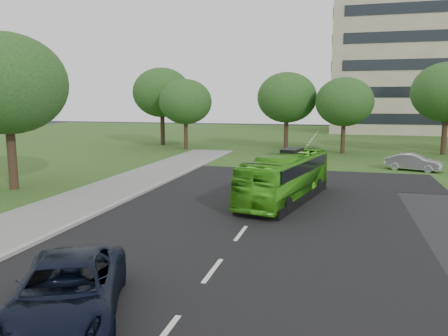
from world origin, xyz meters
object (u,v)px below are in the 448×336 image
at_px(tree_park_a, 185,102).
at_px(tree_park_c, 344,102).
at_px(tree_park_f, 162,93).
at_px(bus, 286,177).
at_px(tree_park_b, 287,98).
at_px(tree_side_near, 7,84).
at_px(sedan, 413,162).
at_px(suv, 67,291).
at_px(tree_park_d, 447,92).

height_order(tree_park_a, tree_park_c, same).
relative_size(tree_park_f, bus, 1.01).
bearing_deg(tree_park_b, tree_park_f, 174.77).
height_order(tree_park_f, tree_side_near, tree_side_near).
xyz_separation_m(tree_park_b, sedan, (11.06, -11.76, -4.90)).
height_order(sedan, suv, suv).
xyz_separation_m(tree_park_d, suv, (-16.01, -38.06, -5.30)).
relative_size(bus, suv, 1.68).
bearing_deg(tree_park_b, tree_side_near, -117.36).
xyz_separation_m(tree_park_a, bus, (13.51, -21.88, -3.86)).
bearing_deg(suv, tree_park_f, 85.90).
xyz_separation_m(tree_park_b, tree_side_near, (-13.16, -25.43, 0.65)).
relative_size(tree_park_b, tree_park_f, 0.91).
xyz_separation_m(tree_park_d, tree_side_near, (-28.60, -25.06, 0.17)).
distance_m(tree_park_f, suv, 42.61).
distance_m(tree_park_d, sedan, 13.34).
height_order(tree_park_b, tree_park_d, tree_park_d).
xyz_separation_m(sedan, suv, (-11.63, -26.67, 0.09)).
bearing_deg(tree_park_b, tree_park_c, -17.72).
bearing_deg(tree_park_a, tree_park_c, 1.52).
xyz_separation_m(tree_park_b, tree_park_d, (15.44, -0.37, 0.49)).
relative_size(tree_park_c, tree_park_f, 0.83).
distance_m(tree_park_a, tree_park_f, 5.73).
relative_size(tree_side_near, sedan, 2.31).
bearing_deg(bus, tree_side_near, -163.09).
distance_m(tree_park_f, sedan, 29.55).
xyz_separation_m(tree_side_near, sedan, (24.22, 13.67, -5.56)).
relative_size(tree_park_b, tree_park_c, 1.09).
relative_size(bus, sedan, 2.27).
bearing_deg(bus, tree_park_a, 134.26).
bearing_deg(bus, tree_park_f, 137.37).
bearing_deg(sedan, tree_park_c, 45.33).
relative_size(tree_park_b, tree_park_d, 0.92).
bearing_deg(tree_park_a, tree_park_f, 139.18).
relative_size(tree_park_f, tree_side_near, 0.99).
bearing_deg(tree_park_d, tree_park_a, -175.71).
height_order(tree_park_d, bus, tree_park_d).
distance_m(tree_park_d, suv, 41.62).
bearing_deg(tree_side_near, bus, 4.34).
height_order(tree_park_a, tree_side_near, tree_side_near).
bearing_deg(tree_park_a, suv, -74.51).
bearing_deg(tree_park_f, bus, -55.20).
xyz_separation_m(bus, sedan, (8.13, 12.45, -0.60)).
bearing_deg(tree_park_d, bus, -117.69).
distance_m(bus, suv, 14.65).
distance_m(tree_park_a, sedan, 24.02).
xyz_separation_m(tree_park_b, tree_park_f, (-14.84, 1.36, 0.61)).
bearing_deg(tree_park_c, tree_park_d, 9.03).
relative_size(tree_park_d, suv, 1.66).
height_order(tree_park_c, tree_park_d, tree_park_d).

